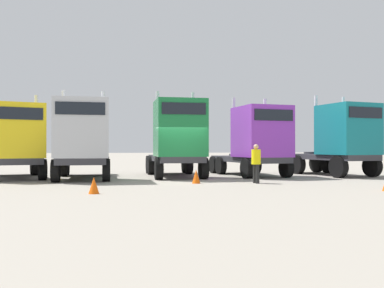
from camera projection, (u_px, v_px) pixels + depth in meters
ground at (181, 181)px, 19.66m from camera, size 200.00×200.00×0.00m
semi_truck_yellow at (16, 141)px, 20.41m from camera, size 4.03×6.53×4.20m
semi_truck_silver at (83, 139)px, 20.00m from camera, size 2.77×6.44×4.36m
semi_truck_green at (178, 138)px, 21.48m from camera, size 2.69×6.36×4.50m
semi_truck_purple at (257, 140)px, 22.29m from camera, size 3.32×6.14×4.26m
semi_truck_teal at (341, 139)px, 22.75m from camera, size 3.62×6.23×4.42m
visitor_in_hivis at (256, 161)px, 18.17m from camera, size 0.44×0.45×1.69m
traffic_cone_near at (94, 185)px, 14.06m from camera, size 0.36×0.36×0.56m
traffic_cone_mid at (196, 177)px, 18.07m from camera, size 0.36×0.36×0.60m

